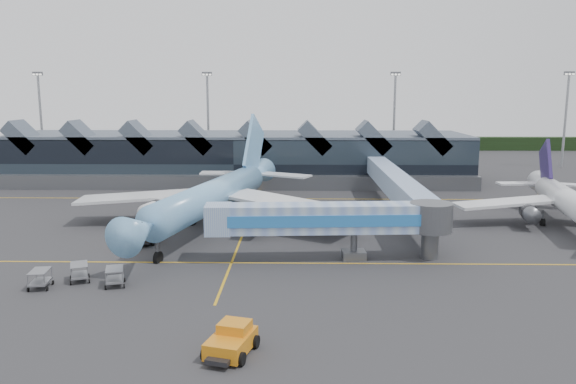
{
  "coord_description": "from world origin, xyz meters",
  "views": [
    {
      "loc": [
        7.04,
        -64.55,
        17.67
      ],
      "look_at": [
        5.66,
        6.49,
        5.0
      ],
      "focal_mm": 35.0,
      "sensor_mm": 36.0,
      "label": 1
    }
  ],
  "objects_px": {
    "regional_jet": "(566,200)",
    "pushback_tug": "(231,341)",
    "main_airliner": "(216,194)",
    "fuel_truck": "(150,223)",
    "jet_bridge": "(344,220)"
  },
  "relations": [
    {
      "from": "main_airliner",
      "to": "pushback_tug",
      "type": "xyz_separation_m",
      "value": [
        6.4,
        -37.13,
        -3.39
      ]
    },
    {
      "from": "main_airliner",
      "to": "pushback_tug",
      "type": "relative_size",
      "value": 9.01
    },
    {
      "from": "regional_jet",
      "to": "fuel_truck",
      "type": "distance_m",
      "value": 54.34
    },
    {
      "from": "jet_bridge",
      "to": "fuel_truck",
      "type": "height_order",
      "value": "jet_bridge"
    },
    {
      "from": "fuel_truck",
      "to": "jet_bridge",
      "type": "bearing_deg",
      "value": -18.85
    },
    {
      "from": "jet_bridge",
      "to": "fuel_truck",
      "type": "distance_m",
      "value": 24.73
    },
    {
      "from": "fuel_truck",
      "to": "pushback_tug",
      "type": "height_order",
      "value": "fuel_truck"
    },
    {
      "from": "regional_jet",
      "to": "pushback_tug",
      "type": "xyz_separation_m",
      "value": [
        -40.16,
        -37.94,
        -2.59
      ]
    },
    {
      "from": "regional_jet",
      "to": "pushback_tug",
      "type": "relative_size",
      "value": 6.4
    },
    {
      "from": "main_airliner",
      "to": "regional_jet",
      "type": "bearing_deg",
      "value": 14.14
    },
    {
      "from": "pushback_tug",
      "to": "main_airliner",
      "type": "bearing_deg",
      "value": 115.49
    },
    {
      "from": "main_airliner",
      "to": "regional_jet",
      "type": "height_order",
      "value": "main_airliner"
    },
    {
      "from": "regional_jet",
      "to": "pushback_tug",
      "type": "bearing_deg",
      "value": -127.06
    },
    {
      "from": "fuel_truck",
      "to": "main_airliner",
      "type": "bearing_deg",
      "value": 42.63
    },
    {
      "from": "main_airliner",
      "to": "pushback_tug",
      "type": "bearing_deg",
      "value": -67.08
    }
  ]
}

